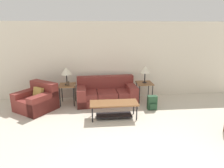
% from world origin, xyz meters
% --- Properties ---
extents(wall_back, '(8.88, 0.06, 2.60)m').
position_xyz_m(wall_back, '(0.00, 4.12, 1.30)').
color(wall_back, silver).
rests_on(wall_back, ground_plane).
extents(couch, '(1.95, 1.07, 0.82)m').
position_xyz_m(couch, '(-0.37, 3.54, 0.29)').
color(couch, maroon).
rests_on(couch, ground_plane).
extents(armchair, '(1.36, 1.36, 0.80)m').
position_xyz_m(armchair, '(-2.50, 3.11, 0.29)').
color(armchair, maroon).
rests_on(armchair, ground_plane).
extents(coffee_table, '(1.30, 0.53, 0.45)m').
position_xyz_m(coffee_table, '(-0.25, 2.29, 0.33)').
color(coffee_table, brown).
rests_on(coffee_table, ground_plane).
extents(side_table_left, '(0.51, 0.55, 0.65)m').
position_xyz_m(side_table_left, '(-1.62, 3.48, 0.58)').
color(side_table_left, brown).
rests_on(side_table_left, ground_plane).
extents(side_table_right, '(0.51, 0.55, 0.65)m').
position_xyz_m(side_table_right, '(0.89, 3.48, 0.58)').
color(side_table_right, brown).
rests_on(side_table_right, ground_plane).
extents(table_lamp_left, '(0.34, 0.34, 0.56)m').
position_xyz_m(table_lamp_left, '(-1.62, 3.48, 1.08)').
color(table_lamp_left, black).
rests_on(table_lamp_left, side_table_left).
extents(table_lamp_right, '(0.34, 0.34, 0.56)m').
position_xyz_m(table_lamp_right, '(0.89, 3.48, 1.08)').
color(table_lamp_right, black).
rests_on(table_lamp_right, side_table_right).
extents(backpack, '(0.28, 0.25, 0.43)m').
position_xyz_m(backpack, '(0.96, 2.77, 0.21)').
color(backpack, '#23472D').
rests_on(backpack, ground_plane).
extents(picture_frame, '(0.10, 0.04, 0.13)m').
position_xyz_m(picture_frame, '(-1.59, 3.40, 0.71)').
color(picture_frame, '#4C3828').
rests_on(picture_frame, side_table_left).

